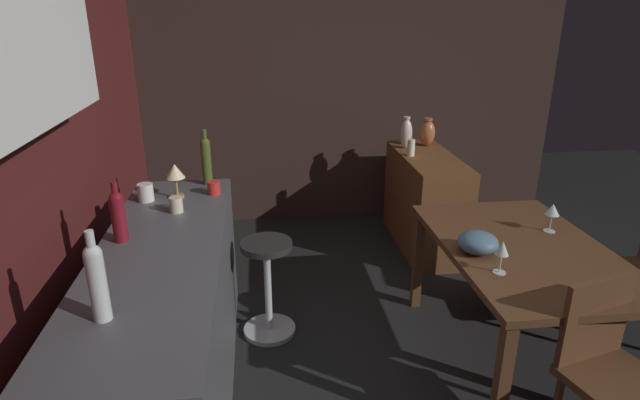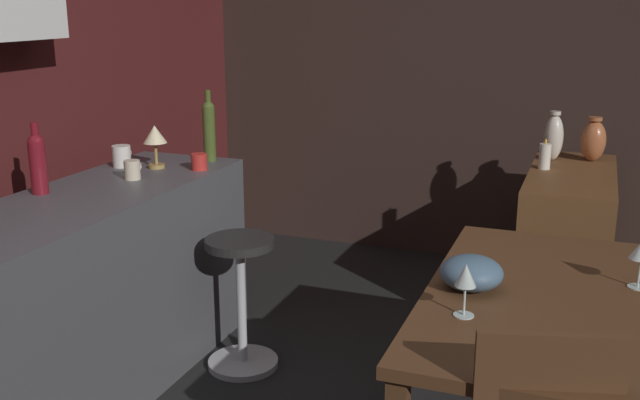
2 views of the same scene
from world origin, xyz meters
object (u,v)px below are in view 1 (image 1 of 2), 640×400
at_px(wine_glass_right, 502,249).
at_px(cup_red, 214,188).
at_px(chair_near_window, 610,370).
at_px(sideboard_cabinet, 425,202).
at_px(wine_glass_left, 553,210).
at_px(vase_copper, 427,133).
at_px(cup_white, 146,192).
at_px(pillar_candle_tall, 411,148).
at_px(counter_lamp, 175,174).
at_px(bar_stool, 268,285).
at_px(cup_cream, 176,205).
at_px(vase_ceramic_ivory, 406,133).
at_px(wine_bottle_olive, 206,159).
at_px(wine_bottle_ruby, 118,214).
at_px(fruit_bowl, 478,242).
at_px(dining_table, 523,260).
at_px(wine_bottle_clear, 97,279).

xyz_separation_m(wine_glass_right, cup_red, (0.91, 1.45, 0.07)).
bearing_deg(chair_near_window, sideboard_cabinet, 1.69).
height_order(chair_near_window, wine_glass_left, wine_glass_left).
bearing_deg(vase_copper, cup_white, 122.02).
bearing_deg(pillar_candle_tall, counter_lamp, 120.04).
height_order(chair_near_window, wine_glass_right, wine_glass_right).
bearing_deg(bar_stool, cup_cream, 99.80).
height_order(sideboard_cabinet, vase_ceramic_ivory, vase_ceramic_ivory).
bearing_deg(cup_white, wine_bottle_olive, -50.70).
xyz_separation_m(wine_bottle_ruby, vase_ceramic_ivory, (1.87, -1.98, -0.09)).
bearing_deg(sideboard_cabinet, fruit_bowl, 170.90).
xyz_separation_m(bar_stool, vase_copper, (1.48, -1.48, 0.60)).
bearing_deg(cup_white, dining_table, -104.74).
distance_m(wine_bottle_ruby, cup_cream, 0.43).
height_order(wine_bottle_clear, cup_cream, wine_bottle_clear).
relative_size(bar_stool, cup_cream, 5.91).
bearing_deg(dining_table, wine_bottle_clear, 109.04).
bearing_deg(bar_stool, vase_ceramic_ivory, -41.65).
height_order(fruit_bowl, cup_red, cup_red).
distance_m(cup_red, vase_copper, 2.20).
distance_m(chair_near_window, bar_stool, 1.89).
bearing_deg(sideboard_cabinet, wine_glass_left, -168.92).
height_order(wine_glass_right, vase_ceramic_ivory, vase_ceramic_ivory).
distance_m(cup_red, counter_lamp, 0.25).
relative_size(wine_glass_right, fruit_bowl, 0.80).
relative_size(sideboard_cabinet, wine_bottle_clear, 3.07).
bearing_deg(vase_copper, counter_lamp, 123.55).
relative_size(wine_glass_left, wine_bottle_ruby, 0.56).
bearing_deg(dining_table, fruit_bowl, 97.10).
bearing_deg(wine_glass_right, dining_table, -45.92).
height_order(bar_stool, cup_red, cup_red).
relative_size(wine_bottle_olive, counter_lamp, 1.71).
relative_size(sideboard_cabinet, wine_bottle_olive, 3.03).
relative_size(wine_bottle_clear, cup_white, 2.84).
height_order(dining_table, pillar_candle_tall, pillar_candle_tall).
xyz_separation_m(fruit_bowl, vase_copper, (1.96, -0.35, 0.14)).
distance_m(dining_table, wine_bottle_clear, 2.20).
bearing_deg(wine_bottle_ruby, wine_bottle_olive, -22.72).
bearing_deg(cup_red, sideboard_cabinet, -60.59).
xyz_separation_m(bar_stool, wine_bottle_clear, (-1.15, 0.62, 0.73)).
bearing_deg(cup_white, chair_near_window, -121.28).
xyz_separation_m(wine_glass_right, pillar_candle_tall, (1.88, -0.09, 0.02)).
xyz_separation_m(bar_stool, pillar_candle_tall, (1.17, -1.24, 0.55)).
bearing_deg(wine_bottle_ruby, fruit_bowl, -90.94).
distance_m(fruit_bowl, wine_bottle_olive, 1.75).
bearing_deg(fruit_bowl, bar_stool, 67.14).
bearing_deg(wine_bottle_ruby, wine_glass_right, -98.08).
bearing_deg(counter_lamp, dining_table, -106.94).
height_order(wine_glass_right, wine_bottle_ruby, wine_bottle_ruby).
relative_size(bar_stool, wine_bottle_clear, 1.79).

